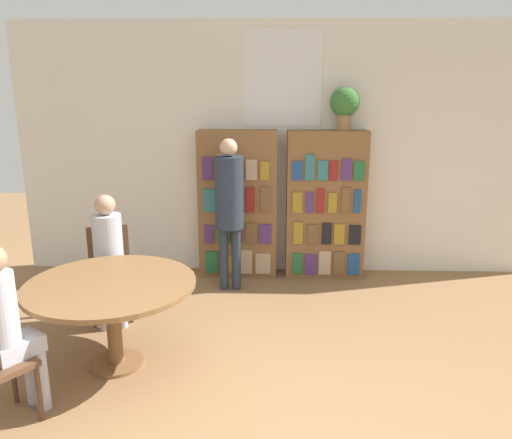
# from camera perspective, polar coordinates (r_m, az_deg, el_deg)

# --- Properties ---
(wall_back) EXTENTS (6.40, 0.07, 3.00)m
(wall_back) POSITION_cam_1_polar(r_m,az_deg,el_deg) (6.08, 2.98, 7.85)
(wall_back) COLOR silver
(wall_back) RESTS_ON ground_plane
(bookshelf_left) EXTENTS (0.93, 0.34, 1.77)m
(bookshelf_left) POSITION_cam_1_polar(r_m,az_deg,el_deg) (6.01, -2.09, 1.72)
(bookshelf_left) COLOR brown
(bookshelf_left) RESTS_ON ground_plane
(bookshelf_right) EXTENTS (0.93, 0.34, 1.77)m
(bookshelf_right) POSITION_cam_1_polar(r_m,az_deg,el_deg) (6.03, 7.94, 1.62)
(bookshelf_right) COLOR brown
(bookshelf_right) RESTS_ON ground_plane
(flower_vase) EXTENTS (0.34, 0.34, 0.49)m
(flower_vase) POSITION_cam_1_polar(r_m,az_deg,el_deg) (5.91, 10.09, 12.88)
(flower_vase) COLOR #997047
(flower_vase) RESTS_ON bookshelf_right
(reading_table) EXTENTS (1.36, 1.36, 0.74)m
(reading_table) POSITION_cam_1_polar(r_m,az_deg,el_deg) (4.21, -16.19, -8.21)
(reading_table) COLOR brown
(reading_table) RESTS_ON ground_plane
(chair_left_side) EXTENTS (0.51, 0.51, 0.91)m
(chair_left_side) POSITION_cam_1_polar(r_m,az_deg,el_deg) (5.20, -16.36, -5.20)
(chair_left_side) COLOR brown
(chair_left_side) RESTS_ON ground_plane
(seated_reader_left) EXTENTS (0.37, 0.41, 1.27)m
(seated_reader_left) POSITION_cam_1_polar(r_m,az_deg,el_deg) (4.97, -16.50, -3.46)
(seated_reader_left) COLOR #B2B7C6
(seated_reader_left) RESTS_ON ground_plane
(seated_reader_right) EXTENTS (0.37, 0.39, 1.26)m
(seated_reader_right) POSITION_cam_1_polar(r_m,az_deg,el_deg) (3.80, -26.43, -10.55)
(seated_reader_right) COLOR #B2B7C6
(seated_reader_right) RESTS_ON ground_plane
(librarian_standing) EXTENTS (0.31, 0.58, 1.72)m
(librarian_standing) POSITION_cam_1_polar(r_m,az_deg,el_deg) (5.49, -3.06, 2.34)
(librarian_standing) COLOR #232D3D
(librarian_standing) RESTS_ON ground_plane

